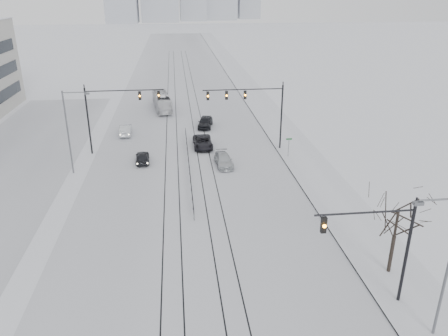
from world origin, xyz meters
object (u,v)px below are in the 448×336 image
at_px(sedan_sb_inner, 143,157).
at_px(sedan_nb_right, 224,160).
at_px(sedan_nb_front, 203,142).
at_px(box_truck, 162,102).
at_px(bare_tree, 398,216).
at_px(sedan_nb_far, 205,122).
at_px(traffic_mast_near, 383,242).
at_px(sedan_sb_outer, 126,130).

height_order(sedan_sb_inner, sedan_nb_right, sedan_sb_inner).
bearing_deg(sedan_nb_front, box_truck, 104.97).
distance_m(bare_tree, sedan_nb_front, 30.11).
bearing_deg(sedan_nb_far, sedan_nb_front, -85.52).
bearing_deg(box_truck, sedan_sb_inner, 78.44).
height_order(sedan_sb_inner, sedan_nb_front, sedan_nb_front).
distance_m(traffic_mast_near, sedan_nb_right, 25.56).
bearing_deg(bare_tree, sedan_nb_right, 113.49).
relative_size(sedan_sb_inner, sedan_nb_right, 0.87).
relative_size(bare_tree, sedan_sb_outer, 1.39).
distance_m(traffic_mast_near, sedan_sb_outer, 41.69).
xyz_separation_m(traffic_mast_near, sedan_sb_outer, (-18.91, 36.96, -3.84)).
bearing_deg(traffic_mast_near, sedan_nb_front, 105.98).
xyz_separation_m(bare_tree, sedan_nb_front, (-11.20, 27.69, -3.80)).
xyz_separation_m(sedan_sb_inner, box_truck, (1.81, 23.56, 0.70)).
height_order(traffic_mast_near, sedan_nb_front, traffic_mast_near).
xyz_separation_m(sedan_nb_front, sedan_nb_right, (1.94, -6.38, -0.06)).
xyz_separation_m(traffic_mast_near, sedan_sb_inner, (-15.99, 26.30, -3.92)).
xyz_separation_m(bare_tree, sedan_nb_right, (-9.26, 21.31, -3.85)).
distance_m(bare_tree, sedan_nb_far, 37.80).
xyz_separation_m(sedan_nb_far, box_truck, (-6.34, 10.66, 0.56)).
height_order(sedan_sb_inner, sedan_nb_far, sedan_nb_far).
bearing_deg(sedan_nb_right, sedan_nb_front, 103.22).
xyz_separation_m(sedan_sb_inner, sedan_nb_far, (8.15, 12.90, 0.14)).
height_order(bare_tree, sedan_nb_right, bare_tree).
xyz_separation_m(traffic_mast_near, sedan_nb_front, (-8.79, 30.69, -3.87)).
bearing_deg(traffic_mast_near, sedan_sb_inner, 121.31).
xyz_separation_m(sedan_sb_inner, sedan_nb_right, (9.14, -1.99, -0.01)).
bearing_deg(sedan_sb_inner, bare_tree, 125.19).
distance_m(bare_tree, sedan_nb_right, 23.55).
height_order(bare_tree, sedan_sb_inner, bare_tree).
xyz_separation_m(sedan_nb_front, sedan_nb_far, (0.94, 8.51, 0.10)).
distance_m(traffic_mast_near, sedan_nb_far, 40.15).
xyz_separation_m(sedan_nb_front, box_truck, (-5.40, 19.17, 0.66)).
height_order(sedan_sb_inner, box_truck, box_truck).
distance_m(sedan_sb_inner, sedan_nb_far, 15.26).
bearing_deg(sedan_sb_outer, sedan_nb_far, -170.37).
bearing_deg(sedan_sb_inner, box_truck, -97.51).
height_order(traffic_mast_near, box_truck, traffic_mast_near).
relative_size(sedan_sb_outer, sedan_nb_far, 0.94).
height_order(traffic_mast_near, sedan_nb_far, traffic_mast_near).
distance_m(sedan_nb_right, box_truck, 26.59).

